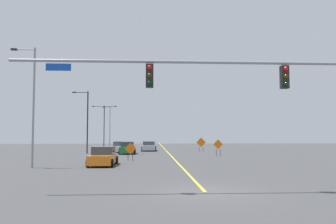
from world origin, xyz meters
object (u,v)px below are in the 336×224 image
(street_lamp_far_right, at_px, (86,119))
(construction_sign_right_shoulder, at_px, (218,146))
(car_orange_approaching, at_px, (103,157))
(street_lamp_mid_right, at_px, (32,102))
(traffic_signal_assembly, at_px, (271,83))
(construction_sign_left_shoulder, at_px, (130,149))
(construction_sign_left_lane, at_px, (201,143))
(car_green_far, at_px, (127,148))
(street_lamp_mid_left, at_px, (104,122))
(street_lamp_near_left, at_px, (109,124))
(car_white_distant, at_px, (120,147))
(car_silver_mid, at_px, (149,146))

(street_lamp_far_right, height_order, construction_sign_right_shoulder, street_lamp_far_right)
(street_lamp_far_right, distance_m, car_orange_approaching, 16.96)
(street_lamp_mid_right, bearing_deg, car_orange_approaching, 17.95)
(car_orange_approaching, bearing_deg, traffic_signal_assembly, -53.80)
(construction_sign_right_shoulder, bearing_deg, construction_sign_left_shoulder, -150.25)
(construction_sign_right_shoulder, height_order, construction_sign_left_lane, construction_sign_left_lane)
(car_orange_approaching, bearing_deg, construction_sign_left_shoulder, 67.68)
(traffic_signal_assembly, height_order, car_orange_approaching, traffic_signal_assembly)
(traffic_signal_assembly, distance_m, construction_sign_left_shoulder, 19.20)
(traffic_signal_assembly, bearing_deg, car_orange_approaching, 126.20)
(street_lamp_mid_right, relative_size, construction_sign_left_lane, 4.63)
(street_lamp_far_right, height_order, car_green_far, street_lamp_far_right)
(street_lamp_mid_left, bearing_deg, street_lamp_mid_right, -90.09)
(street_lamp_mid_left, bearing_deg, street_lamp_near_left, 66.50)
(construction_sign_left_lane, distance_m, car_orange_approaching, 23.04)
(construction_sign_left_shoulder, xyz_separation_m, car_orange_approaching, (-1.92, -4.67, -0.36))
(street_lamp_near_left, bearing_deg, car_orange_approaching, -83.89)
(car_green_far, bearing_deg, car_white_distant, 110.88)
(car_orange_approaching, relative_size, car_silver_mid, 1.00)
(street_lamp_mid_right, bearing_deg, street_lamp_far_right, 87.38)
(construction_sign_left_lane, bearing_deg, construction_sign_left_shoulder, -120.50)
(car_orange_approaching, relative_size, car_green_far, 1.09)
(street_lamp_far_right, relative_size, construction_sign_left_lane, 4.05)
(street_lamp_mid_left, height_order, car_silver_mid, street_lamp_mid_left)
(construction_sign_left_shoulder, relative_size, car_white_distant, 0.41)
(construction_sign_left_lane, relative_size, car_silver_mid, 0.45)
(street_lamp_near_left, xyz_separation_m, street_lamp_far_right, (-0.05, -24.28, 0.09))
(street_lamp_mid_right, bearing_deg, street_lamp_near_left, 88.83)
(traffic_signal_assembly, distance_m, street_lamp_mid_right, 18.14)
(car_green_far, bearing_deg, car_orange_approaching, -93.60)
(traffic_signal_assembly, relative_size, car_orange_approaching, 4.21)
(construction_sign_left_shoulder, xyz_separation_m, car_silver_mid, (1.73, 17.48, -0.41))
(construction_sign_right_shoulder, bearing_deg, street_lamp_mid_right, -144.64)
(traffic_signal_assembly, distance_m, car_green_far, 29.38)
(street_lamp_mid_left, bearing_deg, car_orange_approaching, -82.43)
(street_lamp_far_right, height_order, street_lamp_mid_left, street_lamp_far_right)
(construction_sign_left_shoulder, distance_m, car_white_distant, 14.10)
(construction_sign_left_lane, xyz_separation_m, car_green_far, (-10.11, -4.98, -0.50))
(traffic_signal_assembly, relative_size, street_lamp_mid_right, 2.04)
(construction_sign_right_shoulder, relative_size, construction_sign_left_lane, 0.96)
(car_white_distant, xyz_separation_m, car_silver_mid, (3.97, 3.56, -0.05))
(street_lamp_near_left, height_order, construction_sign_left_shoulder, street_lamp_near_left)
(street_lamp_near_left, xyz_separation_m, car_green_far, (5.26, -25.03, -3.61))
(construction_sign_left_lane, height_order, car_white_distant, construction_sign_left_lane)
(street_lamp_mid_left, xyz_separation_m, car_silver_mid, (8.75, -16.27, -4.17))
(construction_sign_left_shoulder, bearing_deg, street_lamp_near_left, 99.92)
(street_lamp_mid_right, relative_size, street_lamp_far_right, 1.14)
(car_green_far, bearing_deg, car_silver_mid, 68.77)
(car_orange_approaching, bearing_deg, street_lamp_mid_left, 97.57)
(street_lamp_far_right, bearing_deg, car_orange_approaching, -74.72)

